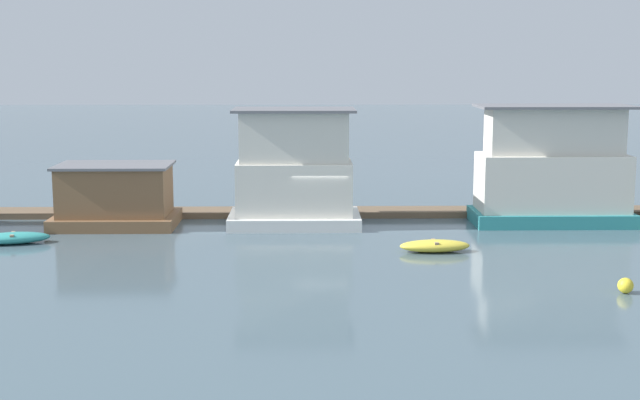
{
  "coord_description": "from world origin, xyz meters",
  "views": [
    {
      "loc": [
        -0.66,
        -40.11,
        7.82
      ],
      "look_at": [
        0.0,
        -1.0,
        1.4
      ],
      "focal_mm": 50.0,
      "sensor_mm": 36.0,
      "label": 1
    }
  ],
  "objects_px": {
    "houseboat_white": "(294,172)",
    "dinghy_teal": "(13,238)",
    "houseboat_brown": "(115,197)",
    "dinghy_yellow": "(435,246)",
    "buoy_yellow": "(626,286)",
    "houseboat_teal": "(552,171)"
  },
  "relations": [
    {
      "from": "dinghy_teal",
      "to": "houseboat_white",
      "type": "bearing_deg",
      "value": 18.26
    },
    {
      "from": "buoy_yellow",
      "to": "houseboat_brown",
      "type": "bearing_deg",
      "value": 148.16
    },
    {
      "from": "houseboat_brown",
      "to": "dinghy_teal",
      "type": "distance_m",
      "value": 5.3
    },
    {
      "from": "buoy_yellow",
      "to": "dinghy_yellow",
      "type": "bearing_deg",
      "value": 130.53
    },
    {
      "from": "buoy_yellow",
      "to": "houseboat_teal",
      "type": "bearing_deg",
      "value": 86.02
    },
    {
      "from": "buoy_yellow",
      "to": "houseboat_white",
      "type": "bearing_deg",
      "value": 132.63
    },
    {
      "from": "houseboat_brown",
      "to": "dinghy_yellow",
      "type": "xyz_separation_m",
      "value": [
        13.88,
        -5.65,
        -1.11
      ]
    },
    {
      "from": "houseboat_brown",
      "to": "buoy_yellow",
      "type": "distance_m",
      "value": 22.73
    },
    {
      "from": "houseboat_teal",
      "to": "dinghy_yellow",
      "type": "height_order",
      "value": "houseboat_teal"
    },
    {
      "from": "dinghy_teal",
      "to": "houseboat_brown",
      "type": "bearing_deg",
      "value": 47.21
    },
    {
      "from": "houseboat_brown",
      "to": "houseboat_white",
      "type": "xyz_separation_m",
      "value": [
        8.2,
        0.07,
        1.11
      ]
    },
    {
      "from": "houseboat_white",
      "to": "dinghy_teal",
      "type": "distance_m",
      "value": 12.54
    },
    {
      "from": "dinghy_teal",
      "to": "dinghy_yellow",
      "type": "relative_size",
      "value": 1.11
    },
    {
      "from": "houseboat_brown",
      "to": "dinghy_teal",
      "type": "relative_size",
      "value": 1.75
    },
    {
      "from": "houseboat_white",
      "to": "dinghy_teal",
      "type": "height_order",
      "value": "houseboat_white"
    },
    {
      "from": "houseboat_white",
      "to": "dinghy_yellow",
      "type": "xyz_separation_m",
      "value": [
        5.68,
        -5.71,
        -2.23
      ]
    },
    {
      "from": "houseboat_teal",
      "to": "dinghy_yellow",
      "type": "relative_size",
      "value": 2.54
    },
    {
      "from": "dinghy_teal",
      "to": "dinghy_yellow",
      "type": "bearing_deg",
      "value": -6.07
    },
    {
      "from": "dinghy_yellow",
      "to": "buoy_yellow",
      "type": "relative_size",
      "value": 5.5
    },
    {
      "from": "houseboat_brown",
      "to": "dinghy_teal",
      "type": "bearing_deg",
      "value": -132.79
    },
    {
      "from": "dinghy_yellow",
      "to": "houseboat_white",
      "type": "bearing_deg",
      "value": 134.81
    },
    {
      "from": "houseboat_teal",
      "to": "buoy_yellow",
      "type": "xyz_separation_m",
      "value": [
        -0.85,
        -12.23,
        -2.2
      ]
    }
  ]
}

